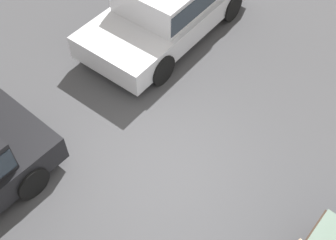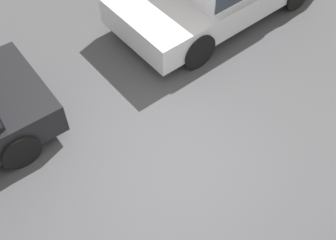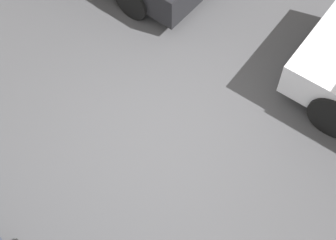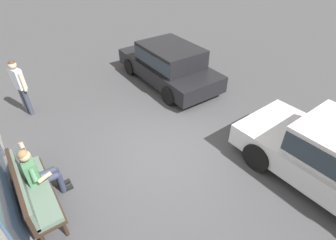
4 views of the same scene
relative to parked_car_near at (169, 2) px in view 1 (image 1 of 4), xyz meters
name	(u,v)px [view 1 (image 1 of 4)]	position (x,y,z in m)	size (l,w,h in m)	color
ground_plane	(166,174)	(3.10, 2.55, -0.80)	(60.00, 60.00, 0.00)	#424244
parked_car_near	(169,2)	(0.00, 0.00, 0.00)	(4.43, 2.13, 1.45)	silver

